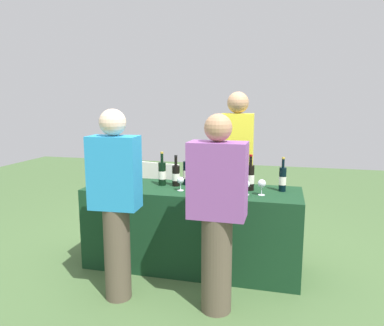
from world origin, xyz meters
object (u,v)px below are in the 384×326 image
object	(u,v)px
wine_bottle_0	(134,171)
wine_glass_0	(122,176)
wine_glass_1	(133,178)
wine_glass_4	(262,184)
wine_glass_2	(181,181)
wine_bottle_4	(239,178)
wine_bottle_5	(250,177)
wine_bottle_6	(283,179)
wine_bottle_3	(187,173)
server_pouring	(237,162)
guest_1	(217,210)
menu_board	(159,195)
wine_bottle_2	(176,175)
ice_bucket	(115,175)
wine_glass_3	(246,185)
guest_0	(115,199)
wine_bottle_1	(162,173)

from	to	relation	value
wine_bottle_0	wine_glass_0	xyz separation A→B (m)	(-0.04, -0.21, -0.01)
wine_glass_1	wine_glass_4	size ratio (longest dim) A/B	0.99
wine_glass_2	wine_bottle_4	bearing A→B (deg)	22.03
wine_bottle_5	wine_bottle_6	distance (m)	0.30
wine_bottle_4	wine_glass_4	world-z (taller)	wine_bottle_4
wine_bottle_3	server_pouring	world-z (taller)	server_pouring
server_pouring	guest_1	bearing A→B (deg)	90.04
wine_bottle_0	menu_board	size ratio (longest dim) A/B	0.38
wine_bottle_2	wine_bottle_3	xyz separation A→B (m)	(0.09, 0.08, 0.02)
wine_bottle_0	wine_bottle_5	world-z (taller)	wine_bottle_5
wine_bottle_6	menu_board	bearing A→B (deg)	149.67
wine_bottle_5	wine_glass_4	bearing A→B (deg)	-54.31
ice_bucket	server_pouring	bearing A→B (deg)	28.86
wine_glass_2	menu_board	distance (m)	1.35
wine_bottle_3	ice_bucket	bearing A→B (deg)	-167.37
wine_bottle_0	wine_bottle_6	size ratio (longest dim) A/B	1.00
wine_glass_2	wine_glass_4	size ratio (longest dim) A/B	0.92
wine_bottle_0	wine_glass_3	xyz separation A→B (m)	(1.18, -0.24, -0.03)
wine_bottle_0	wine_bottle_4	size ratio (longest dim) A/B	1.05
wine_glass_3	guest_0	distance (m)	1.16
menu_board	wine_bottle_5	bearing A→B (deg)	-24.05
ice_bucket	guest_1	bearing A→B (deg)	-30.83
ice_bucket	wine_bottle_2	bearing A→B (deg)	7.47
wine_bottle_0	server_pouring	xyz separation A→B (m)	(1.01, 0.50, 0.06)
wine_bottle_3	wine_glass_1	xyz separation A→B (m)	(-0.48, -0.26, -0.02)
wine_bottle_1	wine_bottle_2	size ratio (longest dim) A/B	1.09
wine_glass_1	guest_1	distance (m)	1.12
wine_glass_2	wine_bottle_3	bearing A→B (deg)	91.15
wine_bottle_4	menu_board	world-z (taller)	wine_bottle_4
wine_bottle_3	wine_glass_3	distance (m)	0.68
server_pouring	menu_board	xyz separation A→B (m)	(-1.04, 0.38, -0.55)
wine_glass_1	wine_glass_2	bearing A→B (deg)	0.38
wine_glass_4	ice_bucket	xyz separation A→B (m)	(-1.47, 0.08, -0.00)
wine_bottle_5	menu_board	xyz separation A→B (m)	(-1.24, 0.93, -0.49)
wine_bottle_2	wine_glass_2	size ratio (longest dim) A/B	2.33
wine_glass_1	guest_0	bearing A→B (deg)	-79.80
menu_board	server_pouring	bearing A→B (deg)	-7.07
wine_bottle_4	wine_bottle_1	bearing A→B (deg)	-177.03
guest_0	server_pouring	bearing A→B (deg)	56.00
wine_glass_3	wine_bottle_1	bearing A→B (deg)	167.89
guest_0	wine_bottle_3	bearing A→B (deg)	64.21
wine_bottle_6	guest_1	distance (m)	0.95
wine_bottle_3	wine_bottle_1	bearing A→B (deg)	-160.71
wine_bottle_1	wine_glass_1	distance (m)	0.30
guest_1	guest_0	bearing A→B (deg)	-178.17
wine_bottle_2	wine_bottle_6	xyz separation A→B (m)	(1.03, 0.03, 0.01)
wine_bottle_0	wine_bottle_5	bearing A→B (deg)	-2.64
wine_bottle_4	ice_bucket	xyz separation A→B (m)	(-1.24, -0.12, -0.01)
wine_bottle_5	guest_1	distance (m)	0.81
wine_bottle_4	wine_glass_0	size ratio (longest dim) A/B	2.02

